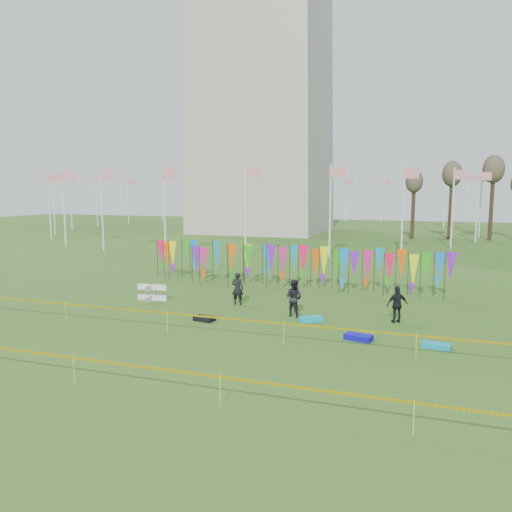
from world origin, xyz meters
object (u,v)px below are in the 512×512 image
(person_left, at_px, (237,289))
(kite_bag_black, at_px, (204,318))
(person_mid, at_px, (294,298))
(kite_bag_blue, at_px, (358,337))
(box_kite, at_px, (152,292))
(kite_bag_turquoise, at_px, (311,319))
(kite_bag_teal, at_px, (436,346))
(person_right, at_px, (397,305))

(person_left, distance_m, kite_bag_black, 3.56)
(person_left, xyz_separation_m, kite_bag_black, (-0.25, -3.48, -0.72))
(kite_bag_black, bearing_deg, person_mid, 31.17)
(kite_bag_blue, distance_m, kite_bag_black, 6.94)
(person_mid, bearing_deg, person_left, -5.49)
(box_kite, distance_m, kite_bag_turquoise, 8.92)
(box_kite, xyz_separation_m, person_mid, (7.86, -0.60, 0.41))
(box_kite, distance_m, kite_bag_teal, 14.51)
(person_right, relative_size, kite_bag_teal, 1.61)
(kite_bag_turquoise, bearing_deg, box_kite, 171.81)
(box_kite, relative_size, person_left, 0.55)
(person_mid, bearing_deg, box_kite, 11.99)
(person_left, bearing_deg, kite_bag_turquoise, 147.33)
(box_kite, height_order, person_right, person_right)
(person_mid, height_order, person_right, person_mid)
(kite_bag_blue, height_order, kite_bag_black, kite_bag_blue)
(person_mid, relative_size, kite_bag_black, 1.90)
(kite_bag_blue, relative_size, kite_bag_teal, 1.03)
(person_left, xyz_separation_m, kite_bag_teal, (9.52, -4.23, -0.73))
(box_kite, xyz_separation_m, kite_bag_turquoise, (8.83, -1.27, -0.35))
(kite_bag_blue, xyz_separation_m, kite_bag_black, (-6.91, 0.65, -0.00))
(person_mid, distance_m, kite_bag_teal, 6.90)
(kite_bag_turquoise, height_order, kite_bag_blue, kite_bag_blue)
(person_left, distance_m, kite_bag_turquoise, 4.77)
(box_kite, height_order, kite_bag_teal, box_kite)
(person_left, relative_size, kite_bag_blue, 1.59)
(kite_bag_blue, bearing_deg, person_mid, 140.15)
(person_left, relative_size, person_right, 1.02)
(box_kite, xyz_separation_m, kite_bag_blue, (11.21, -3.40, -0.35))
(person_mid, relative_size, kite_bag_blue, 1.66)
(kite_bag_turquoise, bearing_deg, person_mid, 145.44)
(person_left, xyz_separation_m, kite_bag_blue, (6.66, -4.13, -0.72))
(person_mid, distance_m, kite_bag_turquoise, 1.40)
(person_mid, xyz_separation_m, kite_bag_turquoise, (0.97, -0.67, -0.76))
(kite_bag_turquoise, bearing_deg, kite_bag_blue, -41.79)
(box_kite, bearing_deg, person_left, 9.03)
(kite_bag_blue, bearing_deg, person_right, 68.36)
(box_kite, xyz_separation_m, kite_bag_teal, (14.07, -3.51, -0.36))
(box_kite, bearing_deg, person_mid, -4.40)
(box_kite, height_order, kite_bag_blue, box_kite)
(box_kite, relative_size, person_right, 0.56)
(person_mid, bearing_deg, kite_bag_turquoise, 161.83)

